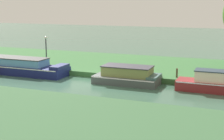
% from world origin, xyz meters
% --- Properties ---
extents(ground_plane, '(120.00, 120.00, 0.00)m').
position_xyz_m(ground_plane, '(0.00, 0.00, 0.00)').
color(ground_plane, '#375B48').
extents(riverbank_far, '(72.00, 10.00, 0.40)m').
position_xyz_m(riverbank_far, '(0.00, 7.00, 0.20)').
color(riverbank_far, '#336233').
rests_on(riverbank_far, ground_plane).
extents(navy_barge, '(9.25, 2.22, 1.34)m').
position_xyz_m(navy_barge, '(-6.87, 1.20, 0.58)').
color(navy_barge, navy).
rests_on(navy_barge, ground_plane).
extents(maroon_narrowboat, '(5.43, 1.59, 1.41)m').
position_xyz_m(maroon_narrowboat, '(9.44, 1.20, 0.60)').
color(maroon_narrowboat, maroon).
rests_on(maroon_narrowboat, ground_plane).
extents(slate_cruiser, '(4.67, 2.19, 1.29)m').
position_xyz_m(slate_cruiser, '(3.02, 1.20, 0.56)').
color(slate_cruiser, '#454C4C').
rests_on(slate_cruiser, ground_plane).
extents(lamp_post, '(0.24, 0.24, 2.49)m').
position_xyz_m(lamp_post, '(-5.23, 3.53, 2.00)').
color(lamp_post, '#333338').
rests_on(lamp_post, riverbank_far).
extents(mooring_post_near, '(0.13, 0.13, 0.66)m').
position_xyz_m(mooring_post_near, '(6.24, 2.73, 0.73)').
color(mooring_post_near, '#473E29').
rests_on(mooring_post_near, riverbank_far).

